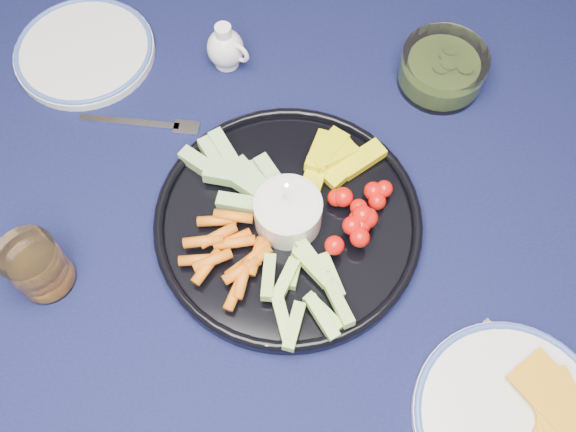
% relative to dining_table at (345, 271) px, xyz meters
% --- Properties ---
extents(dining_table, '(1.67, 1.07, 0.75)m').
position_rel_dining_table_xyz_m(dining_table, '(0.00, 0.00, 0.00)').
color(dining_table, '#452C17').
rests_on(dining_table, ground).
extents(crudite_platter, '(0.35, 0.35, 0.11)m').
position_rel_dining_table_xyz_m(crudite_platter, '(-0.09, 0.01, 0.11)').
color(crudite_platter, black).
rests_on(crudite_platter, dining_table).
extents(creamer_pitcher, '(0.07, 0.05, 0.08)m').
position_rel_dining_table_xyz_m(creamer_pitcher, '(-0.24, 0.25, 0.12)').
color(creamer_pitcher, white).
rests_on(creamer_pitcher, dining_table).
extents(pickle_bowl, '(0.12, 0.12, 0.06)m').
position_rel_dining_table_xyz_m(pickle_bowl, '(0.08, 0.29, 0.11)').
color(pickle_bowl, silver).
rests_on(pickle_bowl, dining_table).
extents(cheese_plate, '(0.23, 0.23, 0.03)m').
position_rel_dining_table_xyz_m(cheese_plate, '(0.22, -0.17, 0.10)').
color(cheese_plate, white).
rests_on(cheese_plate, dining_table).
extents(juice_tumbler, '(0.07, 0.07, 0.08)m').
position_rel_dining_table_xyz_m(juice_tumbler, '(-0.36, -0.13, 0.12)').
color(juice_tumbler, silver).
rests_on(juice_tumbler, dining_table).
extents(fork_left, '(0.17, 0.04, 0.00)m').
position_rel_dining_table_xyz_m(fork_left, '(-0.32, 0.12, 0.09)').
color(fork_left, silver).
rests_on(fork_left, dining_table).
extents(fork_right, '(0.12, 0.11, 0.00)m').
position_rel_dining_table_xyz_m(fork_right, '(0.25, -0.11, 0.09)').
color(fork_right, silver).
rests_on(fork_right, dining_table).
extents(side_plate_extra, '(0.21, 0.21, 0.02)m').
position_rel_dining_table_xyz_m(side_plate_extra, '(-0.45, 0.22, 0.10)').
color(side_plate_extra, white).
rests_on(side_plate_extra, dining_table).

